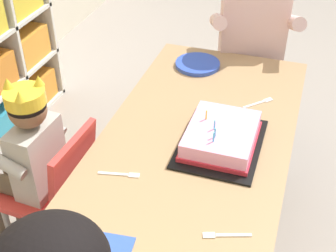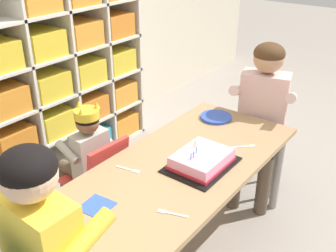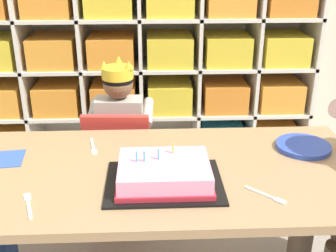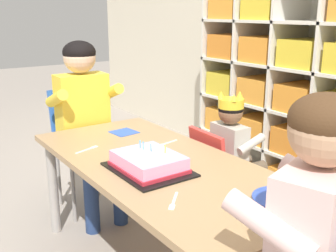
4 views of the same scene
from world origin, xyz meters
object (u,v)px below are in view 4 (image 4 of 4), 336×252
activity_table (160,176)px  classroom_chair_adult_side (80,137)px  classroom_chair_blue (219,173)px  birthday_cake_on_tray (149,163)px  paper_plate_stack (280,200)px  fork_beside_plate_stack (167,143)px  guest_at_table_side (293,228)px  fork_at_table_front_edge (88,149)px  fork_by_napkin (174,202)px  adult_helper_seated (86,110)px  child_with_crown (235,146)px

activity_table → classroom_chair_adult_side: 0.91m
classroom_chair_blue → birthday_cake_on_tray: (0.18, -0.57, 0.24)m
paper_plate_stack → fork_beside_plate_stack: 0.77m
classroom_chair_blue → guest_at_table_side: guest_at_table_side is taller
classroom_chair_blue → paper_plate_stack: (0.70, -0.35, 0.22)m
activity_table → classroom_chair_blue: size_ratio=2.38×
paper_plate_stack → fork_at_table_front_edge: size_ratio=1.47×
paper_plate_stack → fork_at_table_front_edge: (-0.92, -0.32, -0.01)m
birthday_cake_on_tray → fork_by_napkin: bearing=-16.1°
classroom_chair_adult_side → adult_helper_seated: size_ratio=0.71×
birthday_cake_on_tray → paper_plate_stack: 0.57m
guest_at_table_side → paper_plate_stack: 0.30m
classroom_chair_adult_side → adult_helper_seated: (0.12, -0.00, 0.20)m
adult_helper_seated → paper_plate_stack: bearing=-82.6°
classroom_chair_adult_side → fork_by_napkin: bearing=-96.4°
classroom_chair_adult_side → adult_helper_seated: bearing=-90.0°
child_with_crown → birthday_cake_on_tray: (0.18, -0.68, 0.10)m
adult_helper_seated → fork_beside_plate_stack: adult_helper_seated is taller
adult_helper_seated → guest_at_table_side: 1.57m
child_with_crown → birthday_cake_on_tray: bearing=107.7°
fork_by_napkin → fork_at_table_front_edge: bearing=45.2°
classroom_chair_blue → fork_beside_plate_stack: size_ratio=4.56×
classroom_chair_blue → guest_at_table_side: (0.92, -0.56, 0.28)m
classroom_chair_adult_side → fork_at_table_front_edge: classroom_chair_adult_side is taller
classroom_chair_blue → paper_plate_stack: 0.81m
classroom_chair_blue → fork_by_napkin: size_ratio=5.72×
adult_helper_seated → fork_at_table_front_edge: 0.48m
classroom_chair_adult_side → guest_at_table_side: (1.69, -0.07, 0.18)m
classroom_chair_blue → guest_at_table_side: size_ratio=0.60×
activity_table → paper_plate_stack: 0.59m
guest_at_table_side → paper_plate_stack: size_ratio=5.25×
classroom_chair_adult_side → fork_beside_plate_stack: (0.70, 0.18, 0.11)m
activity_table → fork_at_table_front_edge: fork_at_table_front_edge is taller
fork_beside_plate_stack → paper_plate_stack: bearing=-105.0°
adult_helper_seated → paper_plate_stack: size_ratio=5.39×
guest_at_table_side → fork_by_napkin: guest_at_table_side is taller
activity_table → birthday_cake_on_tray: birthday_cake_on_tray is taller
birthday_cake_on_tray → fork_at_table_front_edge: size_ratio=2.71×
classroom_chair_blue → adult_helper_seated: bearing=39.8°
classroom_chair_blue → child_with_crown: size_ratio=0.76×
guest_at_table_side → classroom_chair_blue: bearing=-137.7°
child_with_crown → adult_helper_seated: adult_helper_seated is taller
classroom_chair_blue → fork_beside_plate_stack: classroom_chair_blue is taller
paper_plate_stack → fork_at_table_front_edge: bearing=-160.5°
paper_plate_stack → child_with_crown: bearing=146.8°
activity_table → guest_at_table_side: size_ratio=1.42×
guest_at_table_side → fork_beside_plate_stack: 1.02m
classroom_chair_adult_side → fork_at_table_front_edge: (0.56, -0.19, 0.11)m
child_with_crown → adult_helper_seated: bearing=45.1°
child_with_crown → fork_beside_plate_stack: (-0.08, -0.41, 0.07)m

